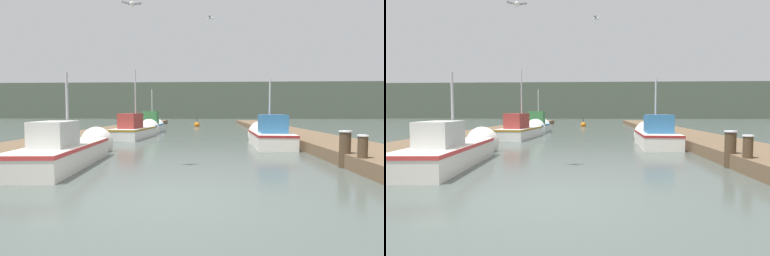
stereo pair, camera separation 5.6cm
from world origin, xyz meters
TOP-DOWN VIEW (x-y plane):
  - ground_plane at (0.00, 0.00)m, footprint 200.00×200.00m
  - dock_left at (-6.14, 16.00)m, footprint 2.76×40.00m
  - dock_right at (6.14, 16.00)m, footprint 2.76×40.00m
  - distant_shore_ridge at (0.00, 67.84)m, footprint 120.00×16.00m
  - fishing_boat_0 at (-3.65, 3.95)m, footprint 1.84×5.79m
  - fishing_boat_1 at (3.78, 9.44)m, footprint 1.82×5.13m
  - fishing_boat_2 at (-3.74, 13.59)m, footprint 2.08×5.83m
  - fishing_boat_3 at (-3.65, 18.34)m, footprint 1.51×4.71m
  - mooring_piling_0 at (4.83, 3.55)m, footprint 0.36×0.36m
  - mooring_piling_1 at (4.91, 2.70)m, footprint 0.29×0.29m
  - channel_buoy at (-0.38, 27.07)m, footprint 0.62×0.62m
  - seagull_lead at (-1.34, 2.90)m, footprint 0.56×0.31m
  - seagull_1 at (0.88, 7.73)m, footprint 0.30×0.56m

SIDE VIEW (x-z plane):
  - ground_plane at x=0.00m, z-range 0.00..0.00m
  - channel_buoy at x=-0.38m, z-range -0.38..0.73m
  - dock_left at x=-6.14m, z-range 0.00..0.43m
  - dock_right at x=6.14m, z-range 0.00..0.43m
  - fishing_boat_0 at x=-3.65m, z-range -1.18..2.06m
  - fishing_boat_2 at x=-3.74m, z-range -1.91..2.86m
  - fishing_boat_1 at x=3.78m, z-range -1.35..2.31m
  - mooring_piling_1 at x=4.91m, z-range 0.01..1.05m
  - fishing_boat_3 at x=-3.65m, z-range -1.34..2.40m
  - mooring_piling_0 at x=4.83m, z-range 0.01..1.11m
  - distant_shore_ridge at x=0.00m, z-range 0.00..7.99m
  - seagull_lead at x=-1.34m, z-range 4.59..4.71m
  - seagull_1 at x=0.88m, z-range 5.63..5.75m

